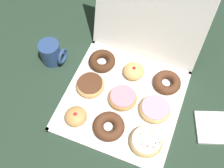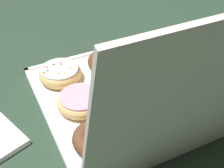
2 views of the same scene
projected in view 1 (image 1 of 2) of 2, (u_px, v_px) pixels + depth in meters
name	position (u px, v px, depth m)	size (l,w,h in m)	color
ground_plane	(122.00, 101.00, 1.11)	(3.00, 3.00, 0.00)	#233828
donut_box	(122.00, 100.00, 1.10)	(0.44, 0.44, 0.01)	white
box_lid_open	(150.00, 15.00, 1.06)	(0.44, 0.41, 0.01)	white
jelly_filled_donut_0	(76.00, 116.00, 1.04)	(0.08, 0.08, 0.05)	tan
chocolate_cake_ring_donut_1	(109.00, 126.00, 1.02)	(0.12, 0.12, 0.04)	#59331E
sprinkle_donut_2	(146.00, 141.00, 0.99)	(0.12, 0.12, 0.04)	#E5B770
chocolate_frosted_donut_3	(90.00, 85.00, 1.11)	(0.11, 0.11, 0.04)	tan
pink_frosted_donut_4	(123.00, 97.00, 1.08)	(0.11, 0.11, 0.04)	tan
pink_frosted_donut_5	(155.00, 109.00, 1.06)	(0.12, 0.12, 0.04)	#E5B770
chocolate_cake_ring_donut_6	(102.00, 61.00, 1.17)	(0.11, 0.11, 0.03)	#472816
jelly_filled_donut_7	(133.00, 71.00, 1.14)	(0.08, 0.08, 0.05)	tan
chocolate_cake_ring_donut_8	(167.00, 82.00, 1.12)	(0.11, 0.11, 0.03)	#59331E
coffee_mug	(51.00, 53.00, 1.16)	(0.10, 0.08, 0.10)	navy
napkin_stack	(213.00, 128.00, 1.04)	(0.13, 0.13, 0.01)	white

